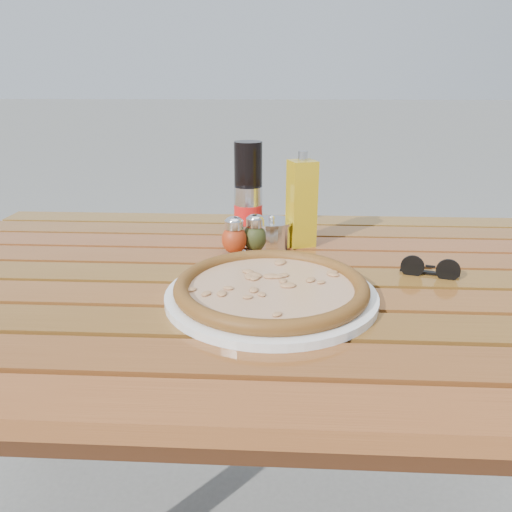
{
  "coord_description": "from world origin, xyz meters",
  "views": [
    {
      "loc": [
        0.05,
        -0.89,
        1.1
      ],
      "look_at": [
        0.0,
        0.02,
        0.78
      ],
      "focal_mm": 35.0,
      "sensor_mm": 36.0,
      "label": 1
    }
  ],
  "objects_px": {
    "olive_oil_cruet": "(301,203)",
    "soda_can": "(248,212)",
    "dark_bottle": "(248,189)",
    "plate": "(271,295)",
    "pizza": "(271,287)",
    "pepper_shaker": "(234,236)",
    "oregano_shaker": "(255,233)",
    "table": "(255,310)",
    "sunglasses": "(430,269)",
    "parmesan_tin": "(272,233)"
  },
  "relations": [
    {
      "from": "olive_oil_cruet",
      "to": "pizza",
      "type": "bearing_deg",
      "value": -100.99
    },
    {
      "from": "table",
      "to": "oregano_shaker",
      "type": "xyz_separation_m",
      "value": [
        -0.01,
        0.15,
        0.11
      ]
    },
    {
      "from": "plate",
      "to": "oregano_shaker",
      "type": "relative_size",
      "value": 4.39
    },
    {
      "from": "table",
      "to": "sunglasses",
      "type": "relative_size",
      "value": 12.62
    },
    {
      "from": "plate",
      "to": "dark_bottle",
      "type": "relative_size",
      "value": 1.64
    },
    {
      "from": "pizza",
      "to": "pepper_shaker",
      "type": "bearing_deg",
      "value": 109.74
    },
    {
      "from": "parmesan_tin",
      "to": "plate",
      "type": "bearing_deg",
      "value": -88.71
    },
    {
      "from": "oregano_shaker",
      "to": "parmesan_tin",
      "type": "distance_m",
      "value": 0.05
    },
    {
      "from": "table",
      "to": "parmesan_tin",
      "type": "relative_size",
      "value": 11.97
    },
    {
      "from": "dark_bottle",
      "to": "olive_oil_cruet",
      "type": "relative_size",
      "value": 1.05
    },
    {
      "from": "olive_oil_cruet",
      "to": "parmesan_tin",
      "type": "xyz_separation_m",
      "value": [
        -0.07,
        -0.01,
        -0.07
      ]
    },
    {
      "from": "pizza",
      "to": "pepper_shaker",
      "type": "relative_size",
      "value": 5.53
    },
    {
      "from": "oregano_shaker",
      "to": "olive_oil_cruet",
      "type": "relative_size",
      "value": 0.39
    },
    {
      "from": "soda_can",
      "to": "olive_oil_cruet",
      "type": "xyz_separation_m",
      "value": [
        0.12,
        -0.06,
        0.04
      ]
    },
    {
      "from": "plate",
      "to": "parmesan_tin",
      "type": "height_order",
      "value": "parmesan_tin"
    },
    {
      "from": "dark_bottle",
      "to": "parmesan_tin",
      "type": "bearing_deg",
      "value": -58.1
    },
    {
      "from": "pepper_shaker",
      "to": "oregano_shaker",
      "type": "distance_m",
      "value": 0.05
    },
    {
      "from": "table",
      "to": "dark_bottle",
      "type": "relative_size",
      "value": 6.36
    },
    {
      "from": "plate",
      "to": "pizza",
      "type": "xyz_separation_m",
      "value": [
        0.0,
        0.0,
        0.02
      ]
    },
    {
      "from": "table",
      "to": "sunglasses",
      "type": "distance_m",
      "value": 0.34
    },
    {
      "from": "plate",
      "to": "soda_can",
      "type": "xyz_separation_m",
      "value": [
        -0.06,
        0.36,
        0.05
      ]
    },
    {
      "from": "pepper_shaker",
      "to": "table",
      "type": "bearing_deg",
      "value": -67.07
    },
    {
      "from": "pepper_shaker",
      "to": "soda_can",
      "type": "relative_size",
      "value": 0.68
    },
    {
      "from": "table",
      "to": "olive_oil_cruet",
      "type": "distance_m",
      "value": 0.27
    },
    {
      "from": "oregano_shaker",
      "to": "soda_can",
      "type": "bearing_deg",
      "value": 102.19
    },
    {
      "from": "oregano_shaker",
      "to": "parmesan_tin",
      "type": "height_order",
      "value": "oregano_shaker"
    },
    {
      "from": "dark_bottle",
      "to": "plate",
      "type": "bearing_deg",
      "value": -80.46
    },
    {
      "from": "parmesan_tin",
      "to": "sunglasses",
      "type": "xyz_separation_m",
      "value": [
        0.3,
        -0.17,
        -0.01
      ]
    },
    {
      "from": "plate",
      "to": "pizza",
      "type": "relative_size",
      "value": 0.79
    },
    {
      "from": "pizza",
      "to": "sunglasses",
      "type": "bearing_deg",
      "value": 21.67
    },
    {
      "from": "olive_oil_cruet",
      "to": "oregano_shaker",
      "type": "bearing_deg",
      "value": -156.49
    },
    {
      "from": "dark_bottle",
      "to": "sunglasses",
      "type": "bearing_deg",
      "value": -36.27
    },
    {
      "from": "pizza",
      "to": "pepper_shaker",
      "type": "distance_m",
      "value": 0.25
    },
    {
      "from": "plate",
      "to": "pepper_shaker",
      "type": "bearing_deg",
      "value": 109.74
    },
    {
      "from": "parmesan_tin",
      "to": "soda_can",
      "type": "bearing_deg",
      "value": 128.27
    },
    {
      "from": "plate",
      "to": "parmesan_tin",
      "type": "distance_m",
      "value": 0.29
    },
    {
      "from": "pepper_shaker",
      "to": "dark_bottle",
      "type": "distance_m",
      "value": 0.16
    },
    {
      "from": "dark_bottle",
      "to": "olive_oil_cruet",
      "type": "xyz_separation_m",
      "value": [
        0.12,
        -0.08,
        -0.01
      ]
    },
    {
      "from": "oregano_shaker",
      "to": "dark_bottle",
      "type": "relative_size",
      "value": 0.37
    },
    {
      "from": "pizza",
      "to": "olive_oil_cruet",
      "type": "xyz_separation_m",
      "value": [
        0.06,
        0.3,
        0.07
      ]
    },
    {
      "from": "sunglasses",
      "to": "dark_bottle",
      "type": "bearing_deg",
      "value": 159.91
    },
    {
      "from": "dark_bottle",
      "to": "soda_can",
      "type": "height_order",
      "value": "dark_bottle"
    },
    {
      "from": "plate",
      "to": "oregano_shaker",
      "type": "bearing_deg",
      "value": 99.02
    },
    {
      "from": "olive_oil_cruet",
      "to": "soda_can",
      "type": "bearing_deg",
      "value": 153.73
    },
    {
      "from": "table",
      "to": "pizza",
      "type": "xyz_separation_m",
      "value": [
        0.03,
        -0.11,
        0.1
      ]
    },
    {
      "from": "table",
      "to": "pepper_shaker",
      "type": "relative_size",
      "value": 17.07
    },
    {
      "from": "pizza",
      "to": "olive_oil_cruet",
      "type": "relative_size",
      "value": 2.16
    },
    {
      "from": "table",
      "to": "dark_bottle",
      "type": "xyz_separation_m",
      "value": [
        -0.03,
        0.27,
        0.19
      ]
    },
    {
      "from": "pepper_shaker",
      "to": "oregano_shaker",
      "type": "bearing_deg",
      "value": 25.54
    },
    {
      "from": "parmesan_tin",
      "to": "pepper_shaker",
      "type": "bearing_deg",
      "value": -146.27
    }
  ]
}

